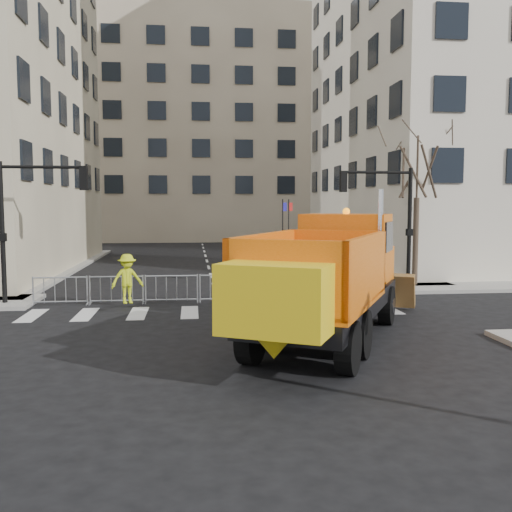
{
  "coord_description": "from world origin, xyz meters",
  "views": [
    {
      "loc": [
        -0.99,
        -14.58,
        3.81
      ],
      "look_at": [
        0.93,
        2.5,
        2.26
      ],
      "focal_mm": 40.0,
      "sensor_mm": 36.0,
      "label": 1
    }
  ],
  "objects": [
    {
      "name": "ground",
      "position": [
        0.0,
        0.0,
        0.0
      ],
      "size": [
        120.0,
        120.0,
        0.0
      ],
      "primitive_type": "plane",
      "color": "black",
      "rests_on": "ground"
    },
    {
      "name": "sidewalk_back",
      "position": [
        0.0,
        8.5,
        0.07
      ],
      "size": [
        64.0,
        5.0,
        0.15
      ],
      "primitive_type": "cube",
      "color": "gray",
      "rests_on": "ground"
    },
    {
      "name": "building_right",
      "position": [
        20.0,
        22.0,
        16.0
      ],
      "size": [
        22.0,
        22.0,
        32.0
      ],
      "primitive_type": "cube",
      "color": "beige",
      "rests_on": "ground"
    },
    {
      "name": "building_far",
      "position": [
        0.0,
        52.0,
        12.0
      ],
      "size": [
        30.0,
        18.0,
        24.0
      ],
      "primitive_type": "cube",
      "color": "gray",
      "rests_on": "ground"
    },
    {
      "name": "traffic_light_left",
      "position": [
        -8.0,
        7.5,
        2.7
      ],
      "size": [
        0.18,
        0.18,
        5.4
      ],
      "primitive_type": "cylinder",
      "color": "black",
      "rests_on": "ground"
    },
    {
      "name": "traffic_light_right",
      "position": [
        8.5,
        9.5,
        2.7
      ],
      "size": [
        0.18,
        0.18,
        5.4
      ],
      "primitive_type": "cylinder",
      "color": "black",
      "rests_on": "ground"
    },
    {
      "name": "crowd_barriers",
      "position": [
        -0.75,
        7.6,
        0.55
      ],
      "size": [
        12.6,
        0.6,
        1.1
      ],
      "primitive_type": null,
      "color": "#9EA0A5",
      "rests_on": "ground"
    },
    {
      "name": "street_tree",
      "position": [
        9.2,
        10.5,
        3.75
      ],
      "size": [
        3.0,
        3.0,
        7.5
      ],
      "primitive_type": null,
      "color": "#382B21",
      "rests_on": "ground"
    },
    {
      "name": "plow_truck",
      "position": [
        2.65,
        0.52,
        1.89
      ],
      "size": [
        7.65,
        11.04,
        4.25
      ],
      "rotation": [
        0.0,
        0.0,
        1.09
      ],
      "color": "black",
      "rests_on": "ground"
    },
    {
      "name": "cop_a",
      "position": [
        4.13,
        5.76,
        0.91
      ],
      "size": [
        0.78,
        0.67,
        1.82
      ],
      "primitive_type": "imported",
      "rotation": [
        0.0,
        0.0,
        3.57
      ],
      "color": "black",
      "rests_on": "ground"
    },
    {
      "name": "cop_b",
      "position": [
        4.49,
        5.28,
        0.8
      ],
      "size": [
        0.79,
        0.62,
        1.59
      ],
      "primitive_type": "imported",
      "rotation": [
        0.0,
        0.0,
        3.16
      ],
      "color": "black",
      "rests_on": "ground"
    },
    {
      "name": "cop_c",
      "position": [
        5.03,
        6.93,
        0.94
      ],
      "size": [
        1.18,
        0.92,
        1.87
      ],
      "primitive_type": "imported",
      "rotation": [
        0.0,
        0.0,
        3.63
      ],
      "color": "black",
      "rests_on": "ground"
    },
    {
      "name": "worker",
      "position": [
        -3.4,
        6.8,
        1.07
      ],
      "size": [
        1.35,
        1.06,
        1.84
      ],
      "primitive_type": "imported",
      "rotation": [
        0.0,
        0.0,
        0.36
      ],
      "color": "#CDDF1A",
      "rests_on": "sidewalk_back"
    },
    {
      "name": "newspaper_box",
      "position": [
        3.08,
        7.95,
        0.7
      ],
      "size": [
        0.49,
        0.45,
        1.1
      ],
      "primitive_type": "cube",
      "rotation": [
        0.0,
        0.0,
        0.11
      ],
      "color": "maroon",
      "rests_on": "sidewalk_back"
    }
  ]
}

